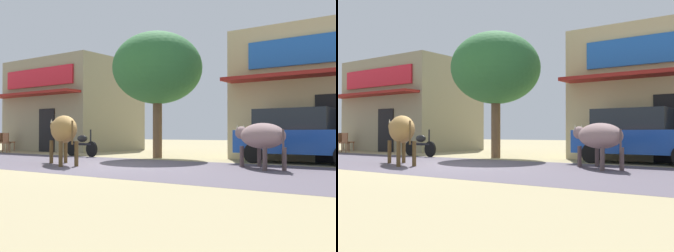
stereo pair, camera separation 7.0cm
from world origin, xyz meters
TOP-DOWN VIEW (x-y plane):
  - ground at (0.00, 0.00)m, footprint 80.00×80.00m
  - asphalt_road at (0.00, 0.00)m, footprint 72.00×5.24m
  - storefront_left_cafe at (-8.95, 6.67)m, footprint 6.20×5.45m
  - roadside_tree at (-1.03, 3.53)m, footprint 3.32×3.32m
  - parked_hatchback_car at (4.24, 3.81)m, footprint 4.09×2.12m
  - parked_motorcycle at (-4.01, 2.61)m, footprint 1.85×0.30m
  - cow_near_brown at (-1.29, -0.71)m, footprint 2.60×1.75m
  - cow_far_dark at (3.87, 1.33)m, footprint 2.25×2.05m
  - cafe_chair_near_tree at (-9.52, 2.81)m, footprint 0.61×0.61m
  - cafe_chair_by_doorway at (-10.81, 3.94)m, footprint 0.46×0.46m

SIDE VIEW (x-z plane):
  - ground at x=0.00m, z-range 0.00..0.00m
  - asphalt_road at x=0.00m, z-range 0.00..0.00m
  - parked_motorcycle at x=-4.01m, z-range -0.06..0.99m
  - cafe_chair_near_tree at x=-9.52m, z-range 0.05..0.97m
  - cafe_chair_by_doorway at x=-10.81m, z-range 0.05..0.97m
  - cow_far_dark at x=3.87m, z-range 0.24..1.41m
  - parked_hatchback_car at x=4.24m, z-range 0.02..1.66m
  - cow_near_brown at x=-1.29m, z-range 0.30..1.71m
  - storefront_left_cafe at x=-8.95m, z-range 0.01..4.71m
  - roadside_tree at x=-1.03m, z-range 0.98..5.62m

